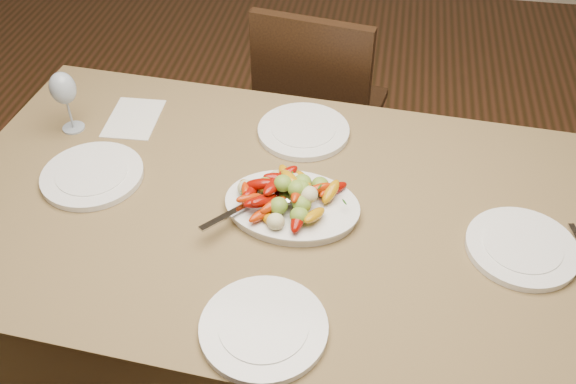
# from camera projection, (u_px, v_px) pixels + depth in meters

# --- Properties ---
(floor) EXTENTS (6.00, 6.00, 0.00)m
(floor) POSITION_uv_depth(u_px,v_px,m) (274.00, 364.00, 2.20)
(floor) COLOR #392111
(floor) RESTS_ON ground
(dining_table) EXTENTS (1.90, 1.16, 0.76)m
(dining_table) POSITION_uv_depth(u_px,v_px,m) (288.00, 300.00, 1.93)
(dining_table) COLOR brown
(dining_table) RESTS_ON ground
(chair_far) EXTENTS (0.48, 0.48, 0.95)m
(chair_far) POSITION_uv_depth(u_px,v_px,m) (323.00, 110.00, 2.50)
(chair_far) COLOR black
(chair_far) RESTS_ON ground
(serving_platter) EXTENTS (0.35, 0.27, 0.02)m
(serving_platter) POSITION_uv_depth(u_px,v_px,m) (292.00, 208.00, 1.66)
(serving_platter) COLOR white
(serving_platter) RESTS_ON dining_table
(roasted_vegetables) EXTENTS (0.29, 0.21, 0.09)m
(roasted_vegetables) POSITION_uv_depth(u_px,v_px,m) (292.00, 192.00, 1.62)
(roasted_vegetables) COLOR #7A0902
(roasted_vegetables) RESTS_ON serving_platter
(serving_spoon) EXTENTS (0.26, 0.21, 0.03)m
(serving_spoon) POSITION_uv_depth(u_px,v_px,m) (264.00, 203.00, 1.62)
(serving_spoon) COLOR #9EA0A8
(serving_spoon) RESTS_ON serving_platter
(plate_left) EXTENTS (0.28, 0.28, 0.02)m
(plate_left) POSITION_uv_depth(u_px,v_px,m) (92.00, 175.00, 1.76)
(plate_left) COLOR white
(plate_left) RESTS_ON dining_table
(plate_right) EXTENTS (0.27, 0.27, 0.02)m
(plate_right) POSITION_uv_depth(u_px,v_px,m) (522.00, 248.00, 1.56)
(plate_right) COLOR white
(plate_right) RESTS_ON dining_table
(plate_far) EXTENTS (0.27, 0.27, 0.02)m
(plate_far) POSITION_uv_depth(u_px,v_px,m) (304.00, 131.00, 1.91)
(plate_far) COLOR white
(plate_far) RESTS_ON dining_table
(plate_near) EXTENTS (0.28, 0.28, 0.02)m
(plate_near) POSITION_uv_depth(u_px,v_px,m) (264.00, 328.00, 1.39)
(plate_near) COLOR white
(plate_near) RESTS_ON dining_table
(wine_glass) EXTENTS (0.08, 0.08, 0.20)m
(wine_glass) POSITION_uv_depth(u_px,v_px,m) (66.00, 100.00, 1.87)
(wine_glass) COLOR #8C99A5
(wine_glass) RESTS_ON dining_table
(menu_card) EXTENTS (0.16, 0.22, 0.00)m
(menu_card) POSITION_uv_depth(u_px,v_px,m) (134.00, 118.00, 1.97)
(menu_card) COLOR silver
(menu_card) RESTS_ON dining_table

